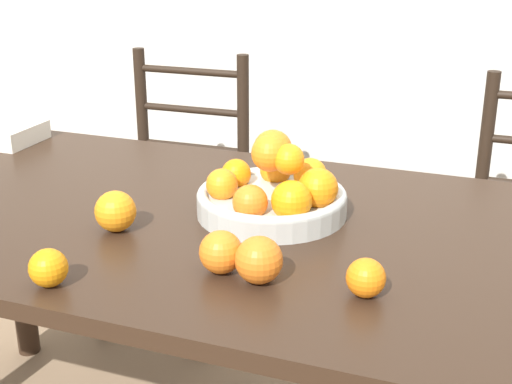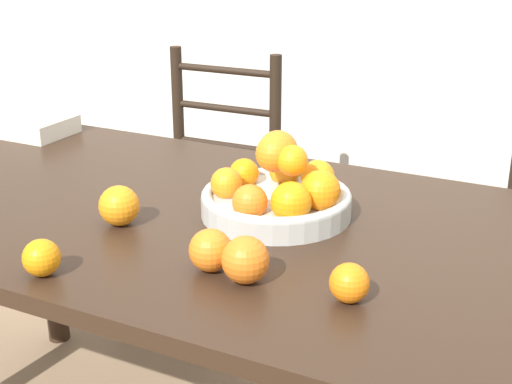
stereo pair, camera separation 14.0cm
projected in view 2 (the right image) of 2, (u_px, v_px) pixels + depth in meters
dining_table at (243, 258)px, 1.51m from camera, size 1.96×0.89×0.75m
fruit_bowl at (278, 192)px, 1.49m from camera, size 0.32×0.32×0.18m
orange_loose_0 at (349, 283)px, 1.15m from camera, size 0.07×0.07×0.07m
orange_loose_1 at (41, 258)px, 1.24m from camera, size 0.07×0.07×0.07m
orange_loose_2 at (119, 206)px, 1.45m from camera, size 0.08×0.08×0.08m
orange_loose_3 at (210, 250)px, 1.26m from camera, size 0.08×0.08×0.08m
orange_loose_4 at (245, 260)px, 1.21m from camera, size 0.08×0.08×0.08m
chair_left at (207, 194)px, 2.43m from camera, size 0.43×0.41×0.92m
book_stack at (37, 126)px, 2.07m from camera, size 0.18×0.17×0.05m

